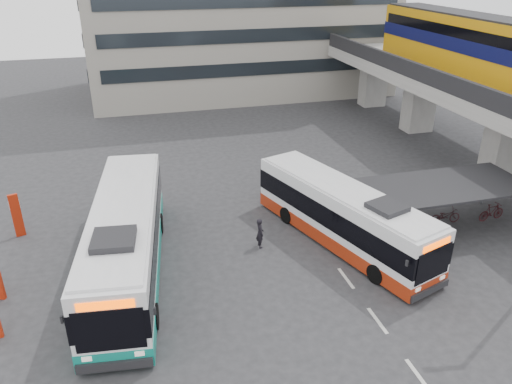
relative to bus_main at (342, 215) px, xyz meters
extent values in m
plane|color=#28282B|center=(-3.57, -3.05, -1.52)|extent=(120.00, 120.00, 0.00)
cube|color=gray|center=(13.43, 4.95, 0.78)|extent=(2.20, 1.60, 4.60)
cube|color=gray|center=(13.43, 14.95, 0.78)|extent=(2.20, 1.60, 4.60)
cube|color=gray|center=(13.43, 22.95, 0.78)|extent=(2.20, 1.60, 4.60)
cube|color=gray|center=(13.43, 8.95, 3.53)|extent=(8.00, 32.00, 0.90)
cube|color=black|center=(9.68, 8.95, 4.53)|extent=(0.35, 32.00, 1.10)
cube|color=#C8860B|center=(13.43, 9.23, 6.08)|extent=(2.90, 20.00, 3.90)
cube|color=#0A0D3A|center=(13.43, 9.23, 6.28)|extent=(2.98, 20.02, 0.90)
cube|color=black|center=(13.43, 9.23, 7.08)|extent=(2.96, 19.20, 0.70)
cube|color=black|center=(13.43, 9.23, 8.03)|extent=(2.70, 19.60, 0.25)
cylinder|color=#595B60|center=(0.13, 1.75, -0.32)|extent=(0.12, 0.12, 2.40)
cylinder|color=#595B60|center=(9.73, 1.75, -0.32)|extent=(0.12, 0.12, 2.40)
cylinder|color=#595B60|center=(0.13, -1.85, -0.32)|extent=(0.12, 0.12, 2.40)
cube|color=black|center=(4.93, -0.05, 0.96)|extent=(10.00, 4.00, 0.12)
imported|color=black|center=(0.93, -0.05, -1.07)|extent=(1.71, 0.60, 0.90)
imported|color=black|center=(3.60, -0.05, -1.02)|extent=(1.66, 0.47, 1.00)
imported|color=black|center=(6.27, -0.05, -1.07)|extent=(1.71, 0.60, 0.90)
imported|color=black|center=(8.93, -0.05, -1.02)|extent=(1.66, 0.47, 1.00)
cube|color=beige|center=(-1.07, -9.05, -1.52)|extent=(0.15, 1.60, 0.01)
cube|color=beige|center=(-1.07, -6.05, -1.52)|extent=(0.15, 1.60, 0.01)
cube|color=beige|center=(-1.07, -3.05, -1.52)|extent=(0.15, 1.60, 0.01)
cube|color=white|center=(0.00, 0.01, 0.16)|extent=(5.66, 11.23, 2.53)
cube|color=#99260D|center=(0.00, 0.01, -1.02)|extent=(5.71, 11.28, 0.69)
cube|color=black|center=(0.00, 0.01, 0.27)|extent=(5.73, 11.27, 1.06)
cube|color=#F04800|center=(1.71, -5.24, 1.10)|extent=(1.59, 0.59, 0.28)
cube|color=black|center=(0.85, -2.61, 1.63)|extent=(1.80, 1.84, 0.26)
cylinder|color=black|center=(0.05, -3.69, -1.06)|extent=(0.55, 0.96, 0.92)
cylinder|color=black|center=(0.07, 3.30, -1.06)|extent=(0.55, 0.96, 0.92)
cube|color=white|center=(-10.46, 0.04, 0.39)|extent=(4.16, 12.80, 2.88)
cube|color=#0D7A69|center=(-10.46, 0.04, -0.95)|extent=(4.20, 12.84, 0.79)
cube|color=black|center=(-10.46, 0.04, 0.52)|extent=(4.22, 12.82, 1.20)
cube|color=#F04800|center=(-11.21, -6.20, 1.46)|extent=(1.87, 0.30, 0.31)
cube|color=black|center=(-10.84, -3.08, 2.06)|extent=(1.79, 1.86, 0.29)
cylinder|color=black|center=(-12.19, -3.80, -1.00)|extent=(0.44, 1.08, 1.05)
cylinder|color=black|center=(-8.79, 3.39, -1.00)|extent=(0.44, 1.08, 1.05)
imported|color=black|center=(-4.10, 0.60, -0.73)|extent=(0.40, 0.59, 1.57)
cube|color=#AA200A|center=(-15.83, 4.93, -0.34)|extent=(0.50, 0.29, 2.37)
cube|color=white|center=(-15.83, 4.93, 0.28)|extent=(0.50, 0.20, 0.47)
camera|label=1|loc=(-9.91, -20.02, 11.72)|focal=35.00mm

